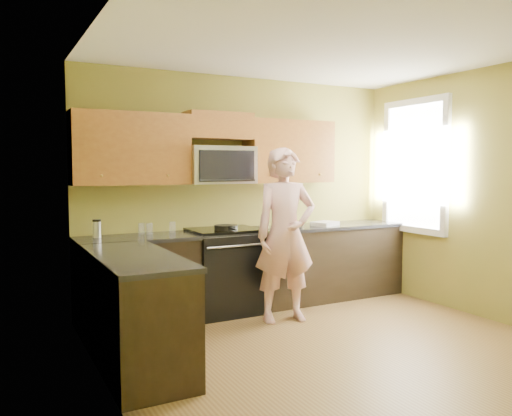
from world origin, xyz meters
TOP-DOWN VIEW (x-y plane):
  - floor at (0.00, 0.00)m, footprint 4.00×4.00m
  - ceiling at (0.00, 0.00)m, footprint 4.00×4.00m
  - wall_back at (0.00, 2.00)m, footprint 4.00×0.00m
  - wall_left at (-2.00, 0.00)m, footprint 0.00×4.00m
  - wall_right at (2.00, 0.00)m, footprint 0.00×4.00m
  - cabinet_back_run at (0.00, 1.70)m, footprint 4.00×0.60m
  - cabinet_left_run at (-1.70, 0.60)m, footprint 0.60×1.60m
  - countertop_back at (0.00, 1.69)m, footprint 4.00×0.62m
  - countertop_left at (-1.69, 0.60)m, footprint 0.62×1.60m
  - stove at (-0.40, 1.68)m, footprint 0.76×0.65m
  - microwave at (-0.40, 1.80)m, footprint 0.76×0.40m
  - upper_cab_left at (-1.39, 1.83)m, footprint 1.22×0.33m
  - upper_cab_right at (0.54, 1.83)m, footprint 1.12×0.33m
  - upper_cab_over_mw at (-0.40, 1.83)m, footprint 0.76×0.33m
  - window at (1.98, 1.20)m, footprint 0.06×1.06m
  - woman at (0.04, 1.10)m, footprint 0.73×0.54m
  - frying_pan at (-0.44, 1.55)m, footprint 0.29×0.47m
  - butter_tub at (0.33, 1.51)m, footprint 0.13×0.13m
  - toast_slice at (0.25, 1.57)m, footprint 0.14×0.14m
  - napkin_a at (0.34, 1.49)m, footprint 0.13×0.14m
  - napkin_b at (0.57, 1.64)m, footprint 0.14×0.15m
  - dish_towel at (0.93, 1.62)m, footprint 0.37×0.33m
  - travel_mug at (-1.76, 1.81)m, footprint 0.10×0.10m
  - glass_a at (-1.22, 1.81)m, footprint 0.07×0.07m
  - glass_b at (-0.95, 1.83)m, footprint 0.09×0.09m
  - glass_c at (-1.29, 1.86)m, footprint 0.07×0.07m

SIDE VIEW (x-z plane):
  - floor at x=0.00m, z-range 0.00..0.00m
  - cabinet_back_run at x=0.00m, z-range 0.00..0.88m
  - cabinet_left_run at x=-1.70m, z-range 0.00..0.88m
  - stove at x=-0.40m, z-range 0.00..0.95m
  - countertop_back at x=0.00m, z-range 0.88..0.92m
  - countertop_left at x=-1.69m, z-range 0.88..0.92m
  - butter_tub at x=0.33m, z-range 0.87..0.97m
  - travel_mug at x=-1.76m, z-range 0.83..1.01m
  - woman at x=0.04m, z-range 0.00..1.84m
  - toast_slice at x=0.25m, z-range 0.92..0.93m
  - dish_towel at x=0.93m, z-range 0.92..0.97m
  - frying_pan at x=-0.44m, z-range 0.92..0.98m
  - napkin_a at x=0.34m, z-range 0.92..0.98m
  - napkin_b at x=0.57m, z-range 0.92..0.99m
  - glass_a at x=-1.22m, z-range 0.92..1.04m
  - glass_b at x=-0.95m, z-range 0.92..1.04m
  - glass_c at x=-1.29m, z-range 0.92..1.04m
  - wall_back at x=0.00m, z-range -0.65..3.35m
  - wall_left at x=-2.00m, z-range -0.65..3.35m
  - wall_right at x=2.00m, z-range -0.65..3.35m
  - microwave at x=-0.40m, z-range 1.24..1.66m
  - upper_cab_left at x=-1.39m, z-range 1.07..1.82m
  - upper_cab_right at x=0.54m, z-range 1.07..1.82m
  - window at x=1.98m, z-range 0.82..2.48m
  - upper_cab_over_mw at x=-0.40m, z-range 1.95..2.25m
  - ceiling at x=0.00m, z-range 2.70..2.70m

